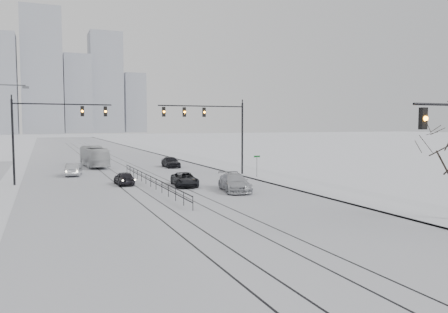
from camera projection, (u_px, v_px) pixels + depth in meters
The scene contains 15 objects.
road at pixel (106, 161), 67.23m from camera, with size 22.00×260.00×0.02m, color silver.
sidewalk_east at pixel (189, 158), 72.41m from camera, with size 5.00×260.00×0.16m, color silver.
curb at pixel (175, 158), 71.47m from camera, with size 0.10×260.00×0.12m, color gray.
tram_rails at pixel (130, 175), 48.83m from camera, with size 5.30×180.00×0.01m.
skyline at pixel (66, 83), 263.49m from camera, with size 96.00×48.00×72.00m.
traffic_mast_ne at pixel (214, 123), 46.92m from camera, with size 9.60×0.37×8.00m.
traffic_mast_nw at pixel (47, 125), 41.46m from camera, with size 9.10×0.37×8.00m.
median_fence at pixel (151, 181), 39.58m from camera, with size 0.06×24.00×1.00m.
street_sign at pixel (257, 163), 45.88m from camera, with size 0.70×0.06×2.40m.
sedan_sb_inner at pixel (124, 178), 40.86m from camera, with size 1.48×3.67×1.25m, color black.
sedan_sb_outer at pixel (74, 169), 48.10m from camera, with size 1.47×4.21×1.39m, color #B3B5BC.
sedan_nb_front at pixel (185, 180), 39.94m from camera, with size 2.07×4.49×1.25m, color black.
sedan_nb_right at pixel (235, 183), 36.88m from camera, with size 2.08×5.11×1.48m, color #B8BAC0.
sedan_nb_far at pixel (171, 162), 57.25m from camera, with size 1.71×4.26×1.45m, color black.
box_truck at pixel (94, 157), 58.04m from camera, with size 2.28×9.76×2.72m, color silver.
Camera 1 is at (-8.99, -8.84, 5.70)m, focal length 35.00 mm.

